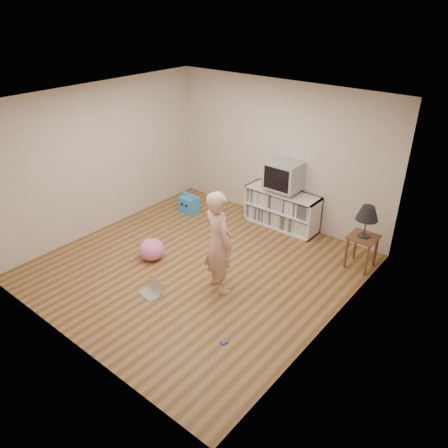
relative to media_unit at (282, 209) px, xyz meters
name	(u,v)px	position (x,y,z in m)	size (l,w,h in m)	color
ground	(198,267)	(-0.28, -2.04, -0.35)	(4.50, 4.50, 0.00)	brown
walls	(195,192)	(-0.28, -2.04, 0.95)	(4.52, 4.52, 2.60)	silver
ceiling	(192,102)	(-0.28, -2.04, 2.25)	(4.50, 4.50, 0.01)	white
media_unit	(282,209)	(0.00, 0.00, 0.00)	(1.40, 0.45, 0.70)	white
dvd_deck	(283,190)	(0.00, -0.02, 0.39)	(0.45, 0.35, 0.07)	gray
crt_tv	(284,175)	(0.00, -0.02, 0.67)	(0.60, 0.53, 0.50)	#A0A0A5
side_table	(362,244)	(1.71, -0.39, 0.07)	(0.42, 0.42, 0.55)	brown
table_lamp	(368,214)	(1.71, -0.39, 0.59)	(0.34, 0.34, 0.52)	#333333
person	(218,242)	(0.34, -2.25, 0.43)	(0.57, 0.38, 1.57)	#DEA997
laptop	(153,290)	(-0.32, -2.96, -0.29)	(0.34, 0.28, 0.22)	silver
playing_cards	(224,342)	(1.13, -3.08, -0.34)	(0.07, 0.09, 0.02)	#4458B7
plush_blue	(189,204)	(-1.74, -0.68, -0.18)	(0.35, 0.31, 0.39)	#298FE8
plush_pink	(152,249)	(-1.02, -2.33, -0.17)	(0.41, 0.41, 0.35)	pink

